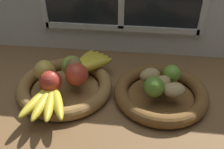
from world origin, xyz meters
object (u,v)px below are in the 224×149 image
object	(u,v)px
pear_brown	(74,68)
apple_green_back	(72,66)
fruit_bowl_left	(65,86)
apple_red_front	(51,82)
apple_golden_left	(45,71)
banana_bunch_back	(89,63)
banana_bunch_front	(47,100)
fruit_bowl_right	(161,93)
potato_large	(162,82)
potato_oblong	(150,75)
lime_near	(154,87)
lime_far	(172,74)
potato_small	(174,90)
apple_red_right	(77,74)

from	to	relation	value
pear_brown	apple_green_back	bearing A→B (deg)	127.61
fruit_bowl_left	apple_red_front	world-z (taller)	apple_red_front
apple_golden_left	banana_bunch_back	distance (cm)	16.78
banana_bunch_back	banana_bunch_front	bearing A→B (deg)	-111.49
fruit_bowl_right	potato_large	bearing A→B (deg)	-17.35
potato_oblong	lime_near	distance (cm)	7.59
banana_bunch_back	lime_far	xyz separation A→B (cm)	(30.00, -5.51, 1.32)
lime_near	lime_far	xyz separation A→B (cm)	(6.25, 8.66, -0.39)
apple_green_back	potato_large	xyz separation A→B (cm)	(31.58, -3.97, -1.52)
potato_large	potato_small	size ratio (longest dim) A/B	0.89
potato_oblong	lime_near	size ratio (longest dim) A/B	1.09
potato_small	fruit_bowl_left	bearing A→B (deg)	174.52
apple_green_back	potato_oblong	distance (cm)	27.60
pear_brown	lime_far	bearing A→B (deg)	3.62
apple_green_back	apple_red_front	size ratio (longest dim) A/B	0.98
banana_bunch_back	lime_near	xyz separation A→B (cm)	(23.75, -14.16, 1.71)
banana_bunch_front	potato_oblong	distance (cm)	35.08
potato_small	lime_far	world-z (taller)	lime_far
pear_brown	potato_oblong	size ratio (longest dim) A/B	1.09
apple_red_front	banana_bunch_back	distance (cm)	18.49
banana_bunch_front	potato_large	xyz separation A→B (cm)	(35.42, 12.48, 0.62)
banana_bunch_back	apple_golden_left	bearing A→B (deg)	-144.54
potato_large	lime_near	size ratio (longest dim) A/B	0.95
fruit_bowl_left	apple_red_front	distance (cm)	8.92
apple_green_back	potato_large	size ratio (longest dim) A/B	1.14
lime_near	potato_small	bearing A→B (deg)	6.67
fruit_bowl_left	banana_bunch_back	bearing A→B (deg)	54.54
apple_golden_left	lime_near	bearing A→B (deg)	-6.86
fruit_bowl_right	potato_small	world-z (taller)	potato_small
potato_large	apple_red_front	bearing A→B (deg)	-170.80
fruit_bowl_right	banana_bunch_front	world-z (taller)	banana_bunch_front
fruit_bowl_right	potato_oblong	bearing A→B (deg)	142.13
banana_bunch_back	lime_near	distance (cm)	27.71
apple_red_front	potato_small	distance (cm)	39.87
fruit_bowl_left	apple_red_right	bearing A→B (deg)	-13.29
apple_green_back	banana_bunch_front	xyz separation A→B (cm)	(-3.84, -16.45, -2.14)
apple_green_back	potato_small	distance (cm)	35.99
pear_brown	potato_large	xyz separation A→B (cm)	(30.22, -2.20, -1.87)
apple_golden_left	potato_large	xyz separation A→B (cm)	(40.22, -0.16, -1.48)
potato_oblong	lime_far	xyz separation A→B (cm)	(7.39, 1.20, 0.50)
fruit_bowl_right	apple_red_front	size ratio (longest dim) A/B	4.28
apple_golden_left	lime_far	distance (cm)	43.78
apple_red_right	banana_bunch_back	distance (cm)	11.42
fruit_bowl_right	potato_oblong	world-z (taller)	potato_oblong
apple_golden_left	apple_red_front	xyz separation A→B (cm)	(4.02, -6.03, 0.11)
apple_red_front	potato_large	bearing A→B (deg)	9.20
banana_bunch_front	banana_bunch_back	world-z (taller)	banana_bunch_back
banana_bunch_front	banana_bunch_back	xyz separation A→B (cm)	(8.79, 22.32, 0.15)
potato_oblong	banana_bunch_front	bearing A→B (deg)	-153.57
apple_red_front	lime_far	bearing A→B (deg)	14.44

